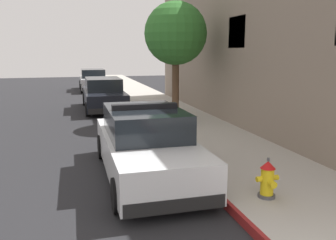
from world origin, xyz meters
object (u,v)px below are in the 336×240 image
Objects in this scene: parked_car_silver_ahead at (104,95)px; parked_car_dark_far at (93,80)px; street_tree at (176,34)px; fire_hydrant at (267,179)px; police_cruiser at (146,145)px.

parked_car_dark_far is (0.03, 9.29, 0.00)m from parked_car_silver_ahead.
fire_hydrant is at bearing -93.99° from street_tree.
police_cruiser is 9.97m from parked_car_silver_ahead.
fire_hydrant is at bearing -84.96° from parked_car_dark_far.
street_tree is at bearing -79.68° from parked_car_dark_far.
street_tree is at bearing 67.56° from police_cruiser.
parked_car_silver_ahead is 5.58m from street_tree.
police_cruiser reaches higher than parked_car_silver_ahead.
parked_car_dark_far is at bearing 100.32° from street_tree.
parked_car_silver_ahead reaches higher than fire_hydrant.
street_tree is (2.48, -4.16, 2.76)m from parked_car_silver_ahead.
street_tree is (0.56, 7.99, 2.99)m from fire_hydrant.
street_tree is (2.45, -13.45, 2.76)m from parked_car_dark_far.
parked_car_dark_far is (-0.05, 19.26, -0.00)m from police_cruiser.
parked_car_silver_ahead is 12.31m from fire_hydrant.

